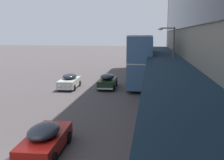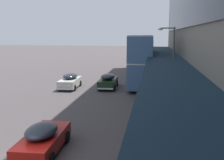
{
  "view_description": "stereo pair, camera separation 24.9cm",
  "coord_description": "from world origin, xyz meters",
  "px_view_note": "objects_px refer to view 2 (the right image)",
  "views": [
    {
      "loc": [
        5.12,
        -8.59,
        5.85
      ],
      "look_at": [
        1.67,
        13.57,
        1.75
      ],
      "focal_mm": 40.0,
      "sensor_mm": 36.0,
      "label": 1
    },
    {
      "loc": [
        5.36,
        -8.55,
        5.85
      ],
      "look_at": [
        1.67,
        13.57,
        1.75
      ],
      "focal_mm": 40.0,
      "sensor_mm": 36.0,
      "label": 2
    }
  ],
  "objects_px": {
    "transit_bus_kerbside_rear": "(146,52)",
    "fire_hydrant": "(165,86)",
    "pedestrian_at_kerb": "(176,148)",
    "street_lamp": "(171,57)",
    "sedan_lead_near": "(108,81)",
    "sedan_lead_mid": "(70,81)",
    "sedan_oncoming_rear": "(43,138)",
    "transit_bus_kerbside_front": "(142,59)"
  },
  "relations": [
    {
      "from": "transit_bus_kerbside_front",
      "to": "sedan_oncoming_rear",
      "type": "bearing_deg",
      "value": -102.66
    },
    {
      "from": "transit_bus_kerbside_rear",
      "to": "sedan_lead_mid",
      "type": "height_order",
      "value": "transit_bus_kerbside_rear"
    },
    {
      "from": "sedan_lead_mid",
      "to": "transit_bus_kerbside_rear",
      "type": "bearing_deg",
      "value": 77.82
    },
    {
      "from": "transit_bus_kerbside_front",
      "to": "street_lamp",
      "type": "relative_size",
      "value": 1.51
    },
    {
      "from": "sedan_lead_mid",
      "to": "pedestrian_at_kerb",
      "type": "xyz_separation_m",
      "value": [
        10.06,
        -15.87,
        0.39
      ]
    },
    {
      "from": "fire_hydrant",
      "to": "transit_bus_kerbside_front",
      "type": "bearing_deg",
      "value": 136.21
    },
    {
      "from": "transit_bus_kerbside_rear",
      "to": "sedan_lead_mid",
      "type": "xyz_separation_m",
      "value": [
        -7.27,
        -33.68,
        -1.0
      ]
    },
    {
      "from": "transit_bus_kerbside_front",
      "to": "pedestrian_at_kerb",
      "type": "xyz_separation_m",
      "value": [
        2.38,
        -18.56,
        -1.94
      ]
    },
    {
      "from": "transit_bus_kerbside_rear",
      "to": "fire_hydrant",
      "type": "bearing_deg",
      "value": -84.86
    },
    {
      "from": "transit_bus_kerbside_rear",
      "to": "fire_hydrant",
      "type": "relative_size",
      "value": 14.67
    },
    {
      "from": "pedestrian_at_kerb",
      "to": "sedan_lead_mid",
      "type": "bearing_deg",
      "value": 122.37
    },
    {
      "from": "transit_bus_kerbside_rear",
      "to": "sedan_oncoming_rear",
      "type": "xyz_separation_m",
      "value": [
        -3.55,
        -48.64,
        -1.04
      ]
    },
    {
      "from": "sedan_lead_near",
      "to": "pedestrian_at_kerb",
      "type": "distance_m",
      "value": 17.57
    },
    {
      "from": "pedestrian_at_kerb",
      "to": "transit_bus_kerbside_rear",
      "type": "bearing_deg",
      "value": 93.23
    },
    {
      "from": "transit_bus_kerbside_front",
      "to": "sedan_lead_mid",
      "type": "xyz_separation_m",
      "value": [
        -7.68,
        -2.69,
        -2.33
      ]
    },
    {
      "from": "sedan_lead_mid",
      "to": "fire_hydrant",
      "type": "height_order",
      "value": "sedan_lead_mid"
    },
    {
      "from": "sedan_lead_mid",
      "to": "sedan_lead_near",
      "type": "bearing_deg",
      "value": 9.09
    },
    {
      "from": "transit_bus_kerbside_front",
      "to": "fire_hydrant",
      "type": "xyz_separation_m",
      "value": [
        2.6,
        -2.49,
        -2.63
      ]
    },
    {
      "from": "transit_bus_kerbside_front",
      "to": "street_lamp",
      "type": "height_order",
      "value": "street_lamp"
    },
    {
      "from": "street_lamp",
      "to": "pedestrian_at_kerb",
      "type": "bearing_deg",
      "value": -92.25
    },
    {
      "from": "transit_bus_kerbside_front",
      "to": "sedan_lead_mid",
      "type": "distance_m",
      "value": 8.47
    },
    {
      "from": "sedan_oncoming_rear",
      "to": "street_lamp",
      "type": "relative_size",
      "value": 0.68
    },
    {
      "from": "transit_bus_kerbside_rear",
      "to": "sedan_oncoming_rear",
      "type": "relative_size",
      "value": 2.39
    },
    {
      "from": "pedestrian_at_kerb",
      "to": "sedan_oncoming_rear",
      "type": "bearing_deg",
      "value": 171.86
    },
    {
      "from": "transit_bus_kerbside_rear",
      "to": "street_lamp",
      "type": "relative_size",
      "value": 1.62
    },
    {
      "from": "sedan_oncoming_rear",
      "to": "transit_bus_kerbside_rear",
      "type": "bearing_deg",
      "value": 85.82
    },
    {
      "from": "transit_bus_kerbside_front",
      "to": "fire_hydrant",
      "type": "distance_m",
      "value": 4.46
    },
    {
      "from": "sedan_lead_near",
      "to": "sedan_lead_mid",
      "type": "relative_size",
      "value": 1.01
    },
    {
      "from": "street_lamp",
      "to": "fire_hydrant",
      "type": "xyz_separation_m",
      "value": [
        -0.28,
        3.5,
        -3.39
      ]
    },
    {
      "from": "pedestrian_at_kerb",
      "to": "street_lamp",
      "type": "relative_size",
      "value": 0.29
    },
    {
      "from": "pedestrian_at_kerb",
      "to": "street_lamp",
      "type": "xyz_separation_m",
      "value": [
        0.49,
        12.58,
        2.7
      ]
    },
    {
      "from": "transit_bus_kerbside_rear",
      "to": "street_lamp",
      "type": "distance_m",
      "value": 37.18
    },
    {
      "from": "fire_hydrant",
      "to": "sedan_lead_near",
      "type": "bearing_deg",
      "value": 175.71
    },
    {
      "from": "transit_bus_kerbside_rear",
      "to": "fire_hydrant",
      "type": "distance_m",
      "value": 33.64
    },
    {
      "from": "pedestrian_at_kerb",
      "to": "street_lamp",
      "type": "height_order",
      "value": "street_lamp"
    },
    {
      "from": "sedan_lead_near",
      "to": "sedan_lead_mid",
      "type": "xyz_separation_m",
      "value": [
        -4.14,
        -0.66,
        -0.0
      ]
    },
    {
      "from": "sedan_lead_mid",
      "to": "pedestrian_at_kerb",
      "type": "bearing_deg",
      "value": -57.63
    },
    {
      "from": "sedan_lead_mid",
      "to": "sedan_oncoming_rear",
      "type": "height_order",
      "value": "sedan_lead_mid"
    },
    {
      "from": "pedestrian_at_kerb",
      "to": "fire_hydrant",
      "type": "relative_size",
      "value": 2.65
    },
    {
      "from": "sedan_lead_near",
      "to": "fire_hydrant",
      "type": "relative_size",
      "value": 6.28
    },
    {
      "from": "sedan_lead_mid",
      "to": "transit_bus_kerbside_front",
      "type": "bearing_deg",
      "value": 19.31
    },
    {
      "from": "transit_bus_kerbside_rear",
      "to": "street_lamp",
      "type": "xyz_separation_m",
      "value": [
        3.29,
        -36.97,
        2.09
      ]
    }
  ]
}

